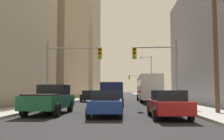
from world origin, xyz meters
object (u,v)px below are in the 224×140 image
(pickup_truck_green, at_px, (50,99))
(sedan_red, at_px, (168,104))
(traffic_signal_near_left, at_px, (71,62))
(sedan_blue, at_px, (106,103))
(traffic_signal_near_right, at_px, (157,62))
(cargo_van_navy, at_px, (113,93))
(city_bus, at_px, (148,87))
(sedan_beige, at_px, (102,94))
(sedan_maroon, at_px, (96,95))
(traffic_signal_far_right, at_px, (136,81))
(sedan_black, at_px, (89,96))

(pickup_truck_green, height_order, sedan_red, pickup_truck_green)
(pickup_truck_green, xyz_separation_m, traffic_signal_near_left, (0.01, 6.30, 3.17))
(sedan_blue, distance_m, traffic_signal_near_right, 9.29)
(cargo_van_navy, xyz_separation_m, sedan_red, (3.48, -10.80, -0.52))
(city_bus, relative_size, cargo_van_navy, 2.20)
(sedan_beige, bearing_deg, traffic_signal_near_left, -90.31)
(sedan_maroon, height_order, traffic_signal_far_right, traffic_signal_far_right)
(sedan_maroon, xyz_separation_m, sedan_beige, (0.06, 10.12, 0.00))
(sedan_blue, height_order, traffic_signal_near_right, traffic_signal_near_right)
(cargo_van_navy, distance_m, sedan_black, 9.64)
(sedan_red, relative_size, traffic_signal_near_right, 0.71)
(sedan_maroon, relative_size, sedan_beige, 1.00)
(traffic_signal_far_right, bearing_deg, sedan_black, -104.34)
(sedan_maroon, distance_m, traffic_signal_near_left, 20.16)
(sedan_red, bearing_deg, sedan_black, 109.62)
(cargo_van_navy, relative_size, sedan_black, 1.23)
(city_bus, distance_m, sedan_maroon, 11.88)
(sedan_blue, bearing_deg, traffic_signal_far_right, 85.08)
(sedan_maroon, bearing_deg, sedan_blue, -82.53)
(sedan_blue, relative_size, sedan_maroon, 1.00)
(sedan_red, bearing_deg, traffic_signal_far_right, 89.05)
(sedan_black, height_order, sedan_beige, same)
(cargo_van_navy, height_order, sedan_blue, cargo_van_navy)
(city_bus, distance_m, traffic_signal_far_right, 30.92)
(sedan_red, xyz_separation_m, traffic_signal_far_right, (0.83, 50.53, 3.26))
(sedan_black, bearing_deg, cargo_van_navy, -68.32)
(cargo_van_navy, relative_size, traffic_signal_far_right, 0.87)
(sedan_blue, height_order, sedan_black, same)
(pickup_truck_green, xyz_separation_m, sedan_red, (7.17, -2.25, -0.16))
(cargo_van_navy, distance_m, sedan_beige, 27.98)
(sedan_blue, relative_size, traffic_signal_far_right, 0.71)
(sedan_beige, xyz_separation_m, traffic_signal_near_left, (-0.16, -30.00, 3.33))
(traffic_signal_near_left, bearing_deg, sedan_beige, 89.69)
(traffic_signal_near_right, bearing_deg, pickup_truck_green, -140.93)
(sedan_blue, xyz_separation_m, sedan_black, (-3.60, 18.89, 0.00))
(pickup_truck_green, height_order, traffic_signal_near_right, traffic_signal_near_right)
(sedan_maroon, xyz_separation_m, traffic_signal_far_right, (7.89, 22.10, 3.26))
(traffic_signal_near_left, bearing_deg, sedan_black, 89.37)
(city_bus, bearing_deg, sedan_maroon, 132.24)
(sedan_black, distance_m, sedan_maroon, 8.69)
(sedan_blue, bearing_deg, sedan_red, -13.92)
(traffic_signal_near_right, bearing_deg, sedan_blue, -117.67)
(cargo_van_navy, xyz_separation_m, sedan_beige, (-3.52, 27.75, -0.52))
(sedan_black, distance_m, sedan_beige, 18.81)
(sedan_blue, height_order, sedan_red, same)
(cargo_van_navy, bearing_deg, traffic_signal_near_right, -28.88)
(sedan_black, bearing_deg, sedan_red, -70.38)
(sedan_blue, bearing_deg, pickup_truck_green, 159.51)
(sedan_blue, relative_size, sedan_red, 1.00)
(cargo_van_navy, xyz_separation_m, traffic_signal_near_right, (4.08, -2.25, 2.77))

